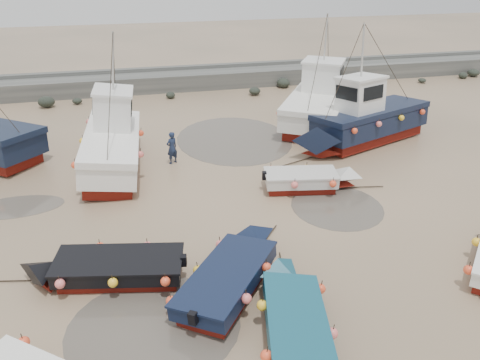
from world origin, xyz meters
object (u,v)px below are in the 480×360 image
(dinghy_4, at_px, (107,266))
(cabin_boat_1, at_px, (110,139))
(dinghy_1, at_px, (233,272))
(dinghy_5, at_px, (309,178))
(cabin_boat_2, at_px, (364,120))
(person, at_px, (173,163))
(cabin_boat_3, at_px, (320,100))
(dinghy_2, at_px, (292,312))

(dinghy_4, relative_size, cabin_boat_1, 0.61)
(dinghy_1, xyz_separation_m, dinghy_5, (4.66, 5.67, 0.02))
(dinghy_5, height_order, cabin_boat_1, cabin_boat_1)
(cabin_boat_2, bearing_deg, cabin_boat_1, 67.92)
(dinghy_1, xyz_separation_m, person, (-0.78, 9.91, -0.54))
(dinghy_5, xyz_separation_m, cabin_boat_1, (-8.31, 4.75, 0.78))
(dinghy_1, xyz_separation_m, cabin_boat_3, (8.59, 14.16, 0.78))
(dinghy_1, height_order, cabin_boat_1, cabin_boat_1)
(dinghy_5, height_order, person, dinghy_5)
(cabin_boat_3, height_order, person, cabin_boat_3)
(dinghy_5, bearing_deg, person, -117.73)
(cabin_boat_1, height_order, cabin_boat_3, same)
(dinghy_1, relative_size, dinghy_2, 0.98)
(cabin_boat_1, xyz_separation_m, person, (2.87, -0.51, -1.34))
(cabin_boat_1, bearing_deg, cabin_boat_2, 1.90)
(person, bearing_deg, dinghy_4, 40.72)
(cabin_boat_1, distance_m, cabin_boat_3, 12.80)
(dinghy_5, bearing_deg, dinghy_4, -51.93)
(dinghy_1, bearing_deg, dinghy_4, -160.73)
(dinghy_2, relative_size, dinghy_5, 1.06)
(dinghy_2, distance_m, dinghy_4, 5.92)
(dinghy_5, distance_m, person, 6.92)
(dinghy_2, relative_size, cabin_boat_3, 0.57)
(dinghy_5, height_order, cabin_boat_3, cabin_boat_3)
(cabin_boat_2, bearing_deg, dinghy_1, 116.23)
(dinghy_1, relative_size, dinghy_4, 0.88)
(cabin_boat_2, xyz_separation_m, person, (-10.21, -0.23, -1.35))
(dinghy_1, xyz_separation_m, dinghy_2, (1.16, -2.09, 0.01))
(dinghy_4, height_order, cabin_boat_2, cabin_boat_2)
(dinghy_1, bearing_deg, person, 132.07)
(dinghy_1, height_order, cabin_boat_2, cabin_boat_2)
(person, bearing_deg, dinghy_1, 64.06)
(dinghy_2, distance_m, cabin_boat_3, 17.89)
(dinghy_4, relative_size, cabin_boat_3, 0.63)
(dinghy_4, distance_m, dinghy_5, 9.49)
(dinghy_4, distance_m, cabin_boat_1, 9.22)
(dinghy_5, xyz_separation_m, cabin_boat_3, (3.93, 8.49, 0.76))
(dinghy_1, distance_m, dinghy_4, 3.94)
(cabin_boat_1, distance_m, cabin_boat_2, 13.08)
(person, bearing_deg, cabin_boat_1, -40.51)
(dinghy_1, bearing_deg, dinghy_2, -23.54)
(dinghy_5, bearing_deg, dinghy_2, -14.05)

